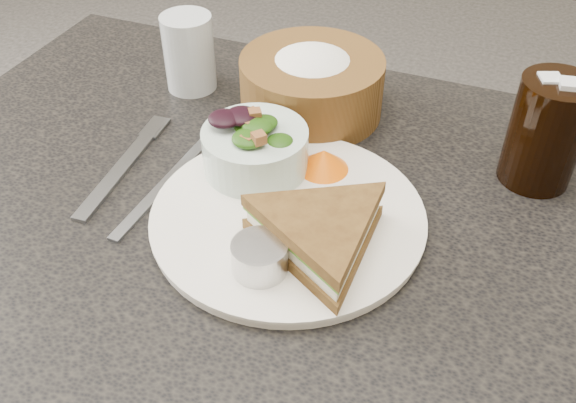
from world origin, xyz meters
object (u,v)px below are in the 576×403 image
(water_glass, at_px, (189,53))
(dining_table, at_px, (285,394))
(sandwich, at_px, (321,234))
(dressing_ramekin, at_px, (260,257))
(salad_bowl, at_px, (255,143))
(cola_glass, at_px, (547,128))
(bread_basket, at_px, (312,77))
(dinner_plate, at_px, (288,218))

(water_glass, bearing_deg, dining_table, -42.11)
(sandwich, height_order, dressing_ramekin, sandwich)
(dining_table, bearing_deg, salad_bowl, 140.33)
(dining_table, height_order, sandwich, sandwich)
(salad_bowl, xyz_separation_m, cola_glass, (0.31, 0.12, 0.02))
(dressing_ramekin, height_order, water_glass, water_glass)
(bread_basket, distance_m, cola_glass, 0.30)
(bread_basket, height_order, water_glass, same)
(salad_bowl, bearing_deg, cola_glass, 21.20)
(dining_table, xyz_separation_m, dinner_plate, (0.01, -0.02, 0.38))
(sandwich, xyz_separation_m, salad_bowl, (-0.12, 0.10, 0.01))
(sandwich, distance_m, dressing_ramekin, 0.07)
(dinner_plate, relative_size, sandwich, 1.69)
(dressing_ramekin, bearing_deg, dinner_plate, 93.05)
(dinner_plate, bearing_deg, dressing_ramekin, -86.95)
(dining_table, bearing_deg, cola_glass, 32.50)
(dining_table, relative_size, dinner_plate, 3.37)
(salad_bowl, xyz_separation_m, bread_basket, (0.01, 0.16, 0.01))
(cola_glass, height_order, water_glass, cola_glass)
(bread_basket, bearing_deg, salad_bowl, -94.52)
(dinner_plate, bearing_deg, sandwich, -38.22)
(salad_bowl, bearing_deg, dinner_plate, -43.44)
(sandwich, distance_m, water_glass, 0.39)
(bread_basket, bearing_deg, dinner_plate, -76.46)
(dining_table, relative_size, cola_glass, 7.03)
(dining_table, xyz_separation_m, salad_bowl, (-0.05, 0.04, 0.42))
(bread_basket, height_order, cola_glass, cola_glass)
(dinner_plate, bearing_deg, water_glass, 137.00)
(dressing_ramekin, distance_m, water_glass, 0.39)
(dressing_ramekin, bearing_deg, salad_bowl, 115.13)
(dining_table, distance_m, water_glass, 0.52)
(salad_bowl, height_order, bread_basket, bread_basket)
(dressing_ramekin, relative_size, water_glass, 0.52)
(sandwich, relative_size, cola_glass, 1.24)
(dining_table, height_order, cola_glass, cola_glass)
(dinner_plate, xyz_separation_m, bread_basket, (-0.05, 0.22, 0.05))
(salad_bowl, distance_m, dressing_ramekin, 0.17)
(dining_table, height_order, dinner_plate, dinner_plate)
(dressing_ramekin, distance_m, bread_basket, 0.31)
(dining_table, bearing_deg, sandwich, -42.45)
(cola_glass, bearing_deg, dining_table, -147.50)
(dressing_ramekin, relative_size, cola_glass, 0.39)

